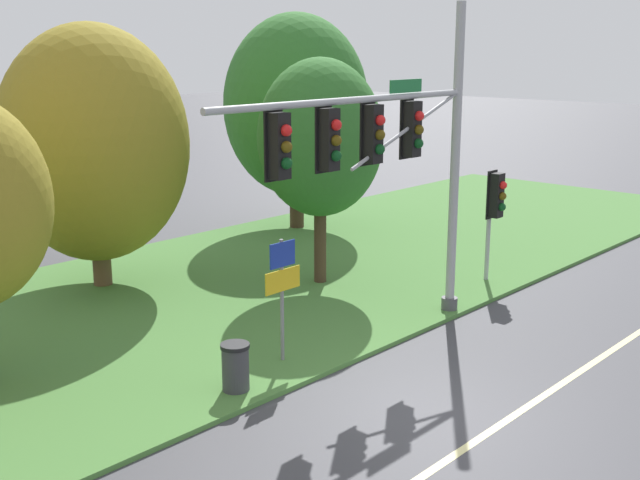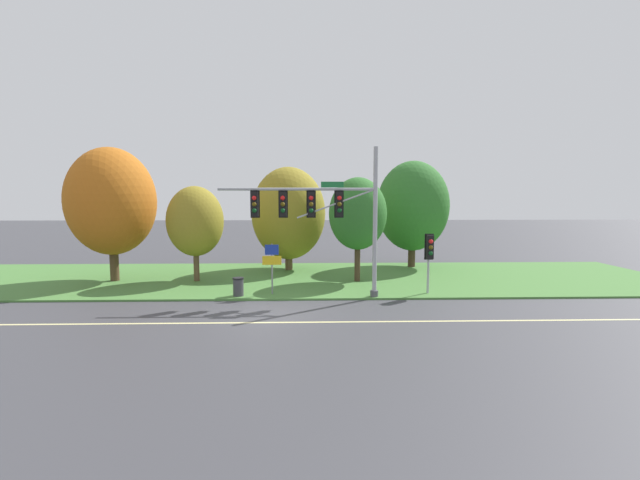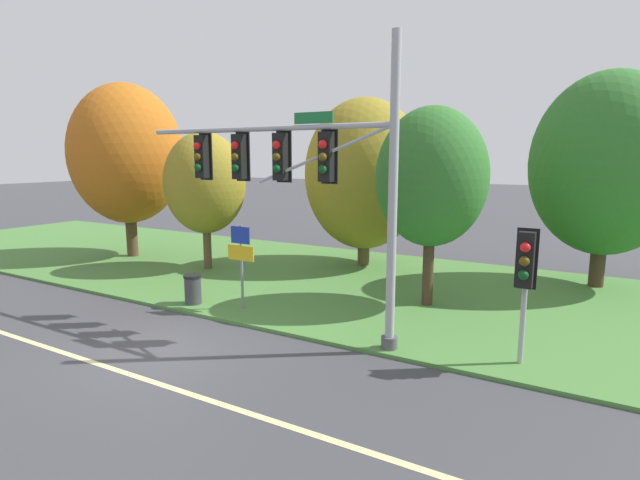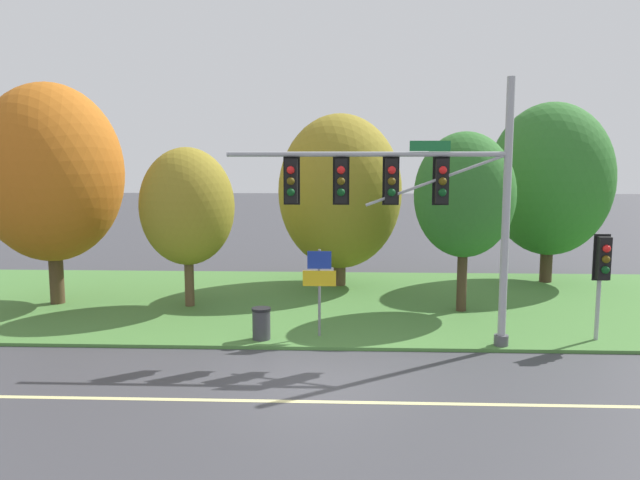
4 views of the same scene
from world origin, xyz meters
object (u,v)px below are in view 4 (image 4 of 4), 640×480
at_px(pedestrian_signal_near_kerb, 603,265).
at_px(trash_bin, 261,323).
at_px(tree_behind_signpost, 340,192).
at_px(traffic_signal_mast, 412,193).
at_px(route_sign_post, 319,279).
at_px(tree_tall_centre, 550,180).
at_px(tree_nearest_road, 51,173).
at_px(tree_left_of_mast, 187,207).
at_px(tree_mid_verge, 464,195).

distance_m(pedestrian_signal_near_kerb, trash_bin, 9.88).
height_order(tree_behind_signpost, trash_bin, tree_behind_signpost).
bearing_deg(trash_bin, pedestrian_signal_near_kerb, 1.14).
distance_m(pedestrian_signal_near_kerb, tree_behind_signpost, 10.91).
bearing_deg(traffic_signal_mast, pedestrian_signal_near_kerb, 5.50).
bearing_deg(tree_behind_signpost, pedestrian_signal_near_kerb, -45.73).
distance_m(route_sign_post, trash_bin, 2.11).
relative_size(tree_tall_centre, trash_bin, 8.10).
relative_size(tree_nearest_road, tree_behind_signpost, 1.12).
bearing_deg(tree_left_of_mast, tree_nearest_road, 177.61).
xyz_separation_m(traffic_signal_mast, tree_mid_verge, (2.18, 4.02, -0.30)).
height_order(pedestrian_signal_near_kerb, tree_left_of_mast, tree_left_of_mast).
height_order(tree_nearest_road, tree_left_of_mast, tree_nearest_road).
xyz_separation_m(pedestrian_signal_near_kerb, tree_behind_signpost, (-7.53, 7.73, 1.63)).
height_order(pedestrian_signal_near_kerb, tree_nearest_road, tree_nearest_road).
relative_size(traffic_signal_mast, pedestrian_signal_near_kerb, 2.54).
bearing_deg(tree_behind_signpost, tree_left_of_mast, -143.70).
relative_size(tree_left_of_mast, tree_behind_signpost, 0.80).
bearing_deg(tree_mid_verge, tree_nearest_road, 177.85).
height_order(pedestrian_signal_near_kerb, tree_behind_signpost, tree_behind_signpost).
bearing_deg(pedestrian_signal_near_kerb, tree_left_of_mast, 163.40).
xyz_separation_m(tree_behind_signpost, tree_tall_centre, (8.77, 1.03, 0.47)).
height_order(route_sign_post, trash_bin, route_sign_post).
height_order(tree_nearest_road, trash_bin, tree_nearest_road).
relative_size(pedestrian_signal_near_kerb, tree_left_of_mast, 0.55).
height_order(route_sign_post, tree_tall_centre, tree_tall_centre).
xyz_separation_m(tree_tall_centre, trash_bin, (-10.96, -8.95, -3.87)).
xyz_separation_m(traffic_signal_mast, route_sign_post, (-2.58, 0.72, -2.58)).
distance_m(tree_nearest_road, tree_behind_signpost, 10.89).
distance_m(traffic_signal_mast, pedestrian_signal_near_kerb, 5.86).
xyz_separation_m(tree_nearest_road, tree_tall_centre, (18.98, 4.72, -0.36)).
xyz_separation_m(pedestrian_signal_near_kerb, tree_nearest_road, (-17.74, 4.03, 2.46)).
bearing_deg(traffic_signal_mast, route_sign_post, 164.35).
distance_m(route_sign_post, tree_behind_signpost, 7.85).
relative_size(tree_mid_verge, trash_bin, 6.58).
bearing_deg(tree_left_of_mast, route_sign_post, -37.19).
height_order(tree_left_of_mast, tree_mid_verge, tree_mid_verge).
relative_size(traffic_signal_mast, trash_bin, 8.47).
bearing_deg(trash_bin, tree_mid_verge, 29.79).
distance_m(route_sign_post, tree_mid_verge, 6.22).
bearing_deg(trash_bin, tree_tall_centre, 39.24).
bearing_deg(traffic_signal_mast, tree_tall_centre, 54.16).
bearing_deg(trash_bin, tree_nearest_road, 152.21).
bearing_deg(traffic_signal_mast, tree_behind_signpost, 104.03).
distance_m(route_sign_post, tree_left_of_mast, 6.28).
distance_m(tree_left_of_mast, trash_bin, 5.94).
height_order(tree_behind_signpost, tree_mid_verge, tree_behind_signpost).
height_order(traffic_signal_mast, tree_behind_signpost, traffic_signal_mast).
xyz_separation_m(route_sign_post, tree_tall_centre, (9.29, 8.56, 2.63)).
bearing_deg(trash_bin, tree_left_of_mast, 127.75).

